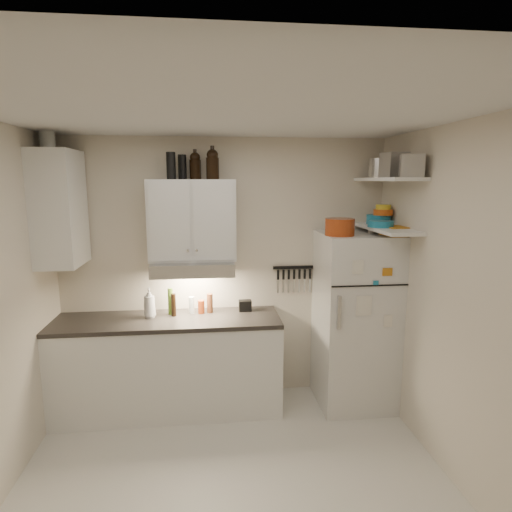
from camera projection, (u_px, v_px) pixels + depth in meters
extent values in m
cube|color=silver|center=(235.00, 494.00, 3.04)|extent=(3.20, 3.00, 0.02)
cube|color=silver|center=(232.00, 110.00, 2.58)|extent=(3.20, 3.00, 0.02)
cube|color=beige|center=(224.00, 270.00, 4.29)|extent=(3.20, 0.02, 2.60)
cube|color=beige|center=(464.00, 310.00, 2.99)|extent=(0.02, 3.00, 2.60)
cube|color=white|center=(169.00, 367.00, 4.07)|extent=(2.10, 0.60, 0.88)
cube|color=#2C2825|center=(167.00, 321.00, 3.99)|extent=(2.10, 0.62, 0.04)
cube|color=white|center=(192.00, 220.00, 3.99)|extent=(0.80, 0.33, 0.75)
cube|color=white|center=(60.00, 209.00, 3.71)|extent=(0.33, 0.55, 1.00)
cube|color=silver|center=(193.00, 267.00, 4.00)|extent=(0.76, 0.46, 0.12)
cube|color=silver|center=(355.00, 320.00, 4.16)|extent=(0.70, 0.68, 1.70)
cube|color=white|center=(388.00, 179.00, 3.81)|extent=(0.30, 0.95, 0.03)
cube|color=white|center=(385.00, 228.00, 3.89)|extent=(0.30, 0.95, 0.03)
cube|color=black|center=(294.00, 267.00, 4.33)|extent=(0.42, 0.02, 0.03)
cylinder|color=#8F3310|center=(340.00, 227.00, 3.85)|extent=(0.34, 0.34, 0.15)
cube|color=#C07418|center=(396.00, 231.00, 3.84)|extent=(0.23, 0.27, 0.08)
cylinder|color=silver|center=(371.00, 228.00, 4.02)|extent=(0.07, 0.07, 0.10)
cylinder|color=silver|center=(382.00, 168.00, 4.01)|extent=(0.32, 0.32, 0.18)
cube|color=#AAAAAD|center=(396.00, 165.00, 3.78)|extent=(0.24, 0.22, 0.22)
cube|color=#AAAAAD|center=(412.00, 166.00, 3.43)|extent=(0.23, 0.23, 0.18)
cylinder|color=teal|center=(378.00, 219.00, 4.11)|extent=(0.23, 0.23, 0.09)
cylinder|color=#CA5013|center=(383.00, 212.00, 4.05)|extent=(0.18, 0.18, 0.05)
cylinder|color=gold|center=(383.00, 207.00, 4.04)|extent=(0.14, 0.14, 0.05)
cylinder|color=teal|center=(381.00, 224.00, 3.85)|extent=(0.23, 0.23, 0.06)
cylinder|color=black|center=(182.00, 167.00, 3.96)|extent=(0.10, 0.10, 0.22)
cylinder|color=black|center=(171.00, 166.00, 3.81)|extent=(0.10, 0.10, 0.24)
cylinder|color=silver|center=(47.00, 139.00, 3.62)|extent=(0.15, 0.15, 0.17)
imported|color=white|center=(149.00, 301.00, 3.99)|extent=(0.14, 0.14, 0.32)
cylinder|color=brown|center=(210.00, 303.00, 4.16)|extent=(0.07, 0.07, 0.19)
cylinder|color=#3D5C17|center=(171.00, 301.00, 4.09)|extent=(0.06, 0.06, 0.26)
cylinder|color=black|center=(174.00, 305.00, 4.04)|extent=(0.06, 0.06, 0.22)
cylinder|color=silver|center=(192.00, 305.00, 4.13)|extent=(0.07, 0.07, 0.16)
cylinder|color=#8F3310|center=(201.00, 307.00, 4.13)|extent=(0.08, 0.08, 0.13)
cube|color=black|center=(245.00, 306.00, 4.21)|extent=(0.12, 0.09, 0.11)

